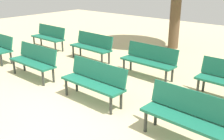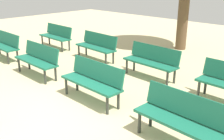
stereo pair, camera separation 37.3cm
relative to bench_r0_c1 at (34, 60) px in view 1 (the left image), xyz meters
The scene contains 7 objects.
ground_plane 2.81m from the bench_r0_c1, 35.45° to the right, with size 26.66×26.66×0.00m, color #CCB789.
bench_r0_c1 is the anchor object (origin of this frame).
bench_r0_c2 2.29m from the bench_r0_c1, ahead, with size 1.61×0.51×0.87m.
bench_r0_c3 4.58m from the bench_r0_c1, ahead, with size 1.62×0.54×0.87m.
bench_r1_c0 3.12m from the bench_r0_c1, 136.02° to the left, with size 1.61×0.53×0.87m.
bench_r1_c1 2.17m from the bench_r0_c1, 88.34° to the left, with size 1.62×0.55×0.87m.
bench_r1_c2 3.14m from the bench_r0_c1, 41.51° to the left, with size 1.62×0.53×0.87m.
Camera 1 is at (3.88, -2.29, 2.65)m, focal length 42.79 mm.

